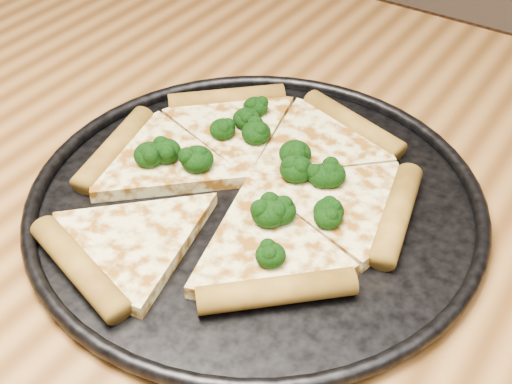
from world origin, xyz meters
The scene contains 4 objects.
dining_table centered at (0.00, 0.00, 0.66)m, with size 1.20×0.90×0.75m.
pizza_pan centered at (-0.02, 0.00, 0.76)m, with size 0.41×0.41×0.02m.
pizza centered at (-0.04, 0.01, 0.77)m, with size 0.32×0.35×0.02m.
broccoli_florets centered at (-0.04, 0.02, 0.78)m, with size 0.20×0.19×0.02m.
Camera 1 is at (0.23, -0.38, 1.16)m, focal length 48.47 mm.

